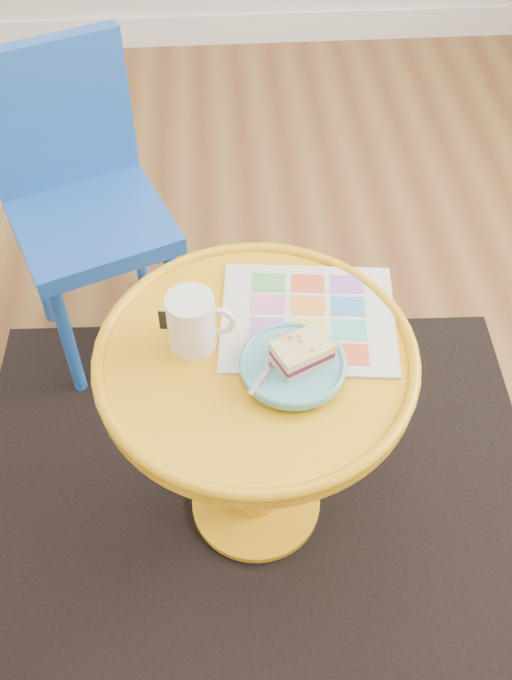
{
  "coord_description": "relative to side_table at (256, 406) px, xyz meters",
  "views": [
    {
      "loc": [
        0.45,
        -0.94,
        1.55
      ],
      "look_at": [
        0.51,
        -0.1,
        0.58
      ],
      "focal_mm": 40.0,
      "sensor_mm": 36.0,
      "label": 1
    }
  ],
  "objects": [
    {
      "name": "rug",
      "position": [
        0.0,
        -0.0,
        -0.38
      ],
      "size": [
        1.33,
        1.14,
        0.01
      ],
      "primitive_type": "cube",
      "rotation": [
        0.0,
        0.0,
        -0.03
      ],
      "color": "black",
      "rests_on": "ground"
    },
    {
      "name": "chair",
      "position": [
        -0.37,
        0.59,
        0.06
      ],
      "size": [
        0.44,
        0.44,
        0.77
      ],
      "rotation": [
        0.0,
        0.0,
        0.38
      ],
      "color": "#1B50B3",
      "rests_on": "ground"
    },
    {
      "name": "side_table",
      "position": [
        0.0,
        0.0,
        0.0
      ],
      "size": [
        0.56,
        0.56,
        0.54
      ],
      "color": "orange",
      "rests_on": "ground"
    },
    {
      "name": "floor",
      "position": [
        -0.51,
        0.1,
        -0.38
      ],
      "size": [
        4.0,
        4.0,
        0.0
      ],
      "primitive_type": "plane",
      "color": "brown",
      "rests_on": "ground"
    },
    {
      "name": "mug",
      "position": [
        -0.11,
        0.04,
        0.21
      ],
      "size": [
        0.12,
        0.08,
        0.11
      ],
      "rotation": [
        0.0,
        0.0,
        -0.14
      ],
      "color": "white",
      "rests_on": "side_table"
    },
    {
      "name": "fork",
      "position": [
        0.03,
        -0.04,
        0.18
      ],
      "size": [
        0.09,
        0.13,
        0.0
      ],
      "rotation": [
        0.0,
        0.0,
        -0.57
      ],
      "color": "silver",
      "rests_on": "plate"
    },
    {
      "name": "cake_slice",
      "position": [
        0.07,
        -0.04,
        0.2
      ],
      "size": [
        0.11,
        0.1,
        0.04
      ],
      "rotation": [
        0.0,
        0.0,
        0.45
      ],
      "color": "#D3BC8C",
      "rests_on": "plate"
    },
    {
      "name": "newspaper",
      "position": [
        0.1,
        0.08,
        0.15
      ],
      "size": [
        0.34,
        0.3,
        0.01
      ],
      "primitive_type": "cube",
      "rotation": [
        0.0,
        0.0,
        -0.1
      ],
      "color": "silver",
      "rests_on": "side_table"
    },
    {
      "name": "plate",
      "position": [
        0.06,
        -0.04,
        0.17
      ],
      "size": [
        0.18,
        0.18,
        0.02
      ],
      "color": "#59A7BC",
      "rests_on": "newspaper"
    }
  ]
}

